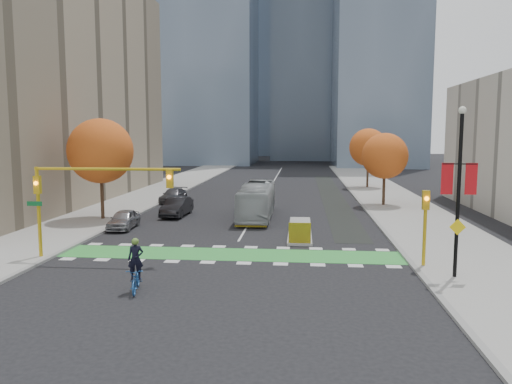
% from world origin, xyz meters
% --- Properties ---
extents(ground, '(300.00, 300.00, 0.00)m').
position_xyz_m(ground, '(0.00, 0.00, 0.00)').
color(ground, black).
rests_on(ground, ground).
extents(sidewalk_west, '(7.00, 120.00, 0.15)m').
position_xyz_m(sidewalk_west, '(-13.50, 20.00, 0.07)').
color(sidewalk_west, gray).
rests_on(sidewalk_west, ground).
extents(sidewalk_east, '(7.00, 120.00, 0.15)m').
position_xyz_m(sidewalk_east, '(13.50, 20.00, 0.07)').
color(sidewalk_east, gray).
rests_on(sidewalk_east, ground).
extents(curb_west, '(0.30, 120.00, 0.16)m').
position_xyz_m(curb_west, '(-10.00, 20.00, 0.07)').
color(curb_west, gray).
rests_on(curb_west, ground).
extents(curb_east, '(0.30, 120.00, 0.16)m').
position_xyz_m(curb_east, '(10.00, 20.00, 0.07)').
color(curb_east, gray).
rests_on(curb_east, ground).
extents(bike_crossing, '(20.00, 3.00, 0.01)m').
position_xyz_m(bike_crossing, '(0.00, 1.50, 0.01)').
color(bike_crossing, green).
rests_on(bike_crossing, ground).
extents(centre_line, '(0.15, 70.00, 0.01)m').
position_xyz_m(centre_line, '(0.00, 40.00, 0.01)').
color(centre_line, silver).
rests_on(centre_line, ground).
extents(bike_lane_paint, '(2.50, 50.00, 0.01)m').
position_xyz_m(bike_lane_paint, '(7.50, 30.00, 0.01)').
color(bike_lane_paint, black).
rests_on(bike_lane_paint, ground).
extents(median_island, '(1.60, 10.00, 0.16)m').
position_xyz_m(median_island, '(4.00, 9.00, 0.08)').
color(median_island, gray).
rests_on(median_island, ground).
extents(hazard_board, '(1.40, 0.12, 1.30)m').
position_xyz_m(hazard_board, '(4.00, 4.20, 0.80)').
color(hazard_board, yellow).
rests_on(hazard_board, median_island).
extents(building_west, '(16.00, 44.00, 25.00)m').
position_xyz_m(building_west, '(-24.00, 22.00, 12.50)').
color(building_west, gray).
rests_on(building_west, ground).
extents(tower_nw, '(22.00, 22.00, 70.00)m').
position_xyz_m(tower_nw, '(-18.00, 90.00, 35.00)').
color(tower_nw, '#47566B').
rests_on(tower_nw, ground).
extents(tower_ne, '(18.00, 24.00, 60.00)m').
position_xyz_m(tower_ne, '(20.00, 85.00, 30.00)').
color(tower_ne, '#47566B').
rests_on(tower_ne, ground).
extents(tower_far, '(26.00, 26.00, 80.00)m').
position_xyz_m(tower_far, '(-4.00, 140.00, 40.00)').
color(tower_far, '#47566B').
rests_on(tower_far, ground).
extents(tree_west, '(5.20, 5.20, 8.22)m').
position_xyz_m(tree_west, '(-12.00, 12.00, 5.62)').
color(tree_west, '#332114').
rests_on(tree_west, ground).
extents(tree_east_near, '(4.40, 4.40, 7.08)m').
position_xyz_m(tree_east_near, '(12.00, 22.00, 4.86)').
color(tree_east_near, '#332114').
rests_on(tree_east_near, ground).
extents(tree_east_far, '(4.80, 4.80, 7.65)m').
position_xyz_m(tree_east_far, '(12.50, 38.00, 5.24)').
color(tree_east_far, '#332114').
rests_on(tree_east_far, ground).
extents(traffic_signal_west, '(8.53, 0.56, 5.20)m').
position_xyz_m(traffic_signal_west, '(-7.93, -0.51, 4.03)').
color(traffic_signal_west, '#BF9914').
rests_on(traffic_signal_west, ground).
extents(traffic_signal_east, '(0.35, 0.43, 4.10)m').
position_xyz_m(traffic_signal_east, '(10.50, -0.51, 2.73)').
color(traffic_signal_east, '#BF9914').
rests_on(traffic_signal_east, ground).
extents(banner_lamppost, '(1.65, 0.36, 8.28)m').
position_xyz_m(banner_lamppost, '(11.50, -2.50, 4.61)').
color(banner_lamppost, black).
rests_on(banner_lamppost, ground).
extents(cyclist, '(1.15, 2.21, 2.44)m').
position_xyz_m(cyclist, '(-3.22, -5.69, 0.81)').
color(cyclist, navy).
rests_on(cyclist, ground).
extents(bus, '(2.48, 10.45, 2.91)m').
position_xyz_m(bus, '(0.39, 14.37, 1.45)').
color(bus, '#A2A8A9').
rests_on(bus, ground).
extents(parked_car_a, '(1.85, 4.21, 1.41)m').
position_xyz_m(parked_car_a, '(-9.00, 8.58, 0.70)').
color(parked_car_a, '#949499').
rests_on(parked_car_a, ground).
extents(parked_car_b, '(1.89, 4.91, 1.60)m').
position_xyz_m(parked_car_b, '(-6.50, 14.54, 0.80)').
color(parked_car_b, black).
rests_on(parked_car_b, ground).
extents(parked_car_c, '(2.22, 4.88, 1.38)m').
position_xyz_m(parked_car_c, '(-9.00, 22.97, 0.69)').
color(parked_car_c, '#48474C').
rests_on(parked_car_c, ground).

